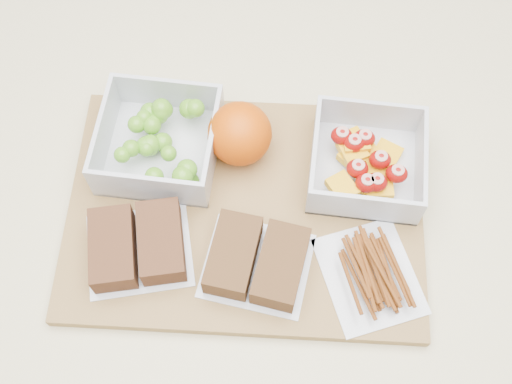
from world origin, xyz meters
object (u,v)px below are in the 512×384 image
grape_container (160,140)px  fruit_container (366,163)px  cutting_board (245,210)px  orange (240,134)px  sandwich_bag_left (137,245)px  sandwich_bag_center (257,261)px  pretzel_bag (371,272)px

grape_container → fruit_container: size_ratio=1.05×
cutting_board → orange: bearing=97.9°
orange → sandwich_bag_left: 0.18m
cutting_board → grape_container: (-0.11, 0.06, 0.03)m
grape_container → fruit_container: (0.25, 0.00, -0.00)m
sandwich_bag_center → grape_container: bearing=134.9°
cutting_board → pretzel_bag: size_ratio=2.78×
grape_container → orange: bearing=7.7°
cutting_board → pretzel_bag: (0.15, -0.07, 0.02)m
cutting_board → sandwich_bag_center: bearing=-76.2°
grape_container → orange: 0.10m
fruit_container → pretzel_bag: bearing=-83.8°
orange → sandwich_bag_center: orange is taller
cutting_board → orange: size_ratio=5.43×
fruit_container → orange: size_ratio=1.70×
cutting_board → fruit_container: size_ratio=3.19×
cutting_board → grape_container: size_ratio=3.04×
fruit_container → pretzel_bag: (0.01, -0.13, -0.01)m
grape_container → sandwich_bag_left: grape_container is taller
sandwich_bag_center → pretzel_bag: size_ratio=0.85×
pretzel_bag → orange: bearing=139.1°
sandwich_bag_left → sandwich_bag_center: (0.14, -0.00, 0.00)m
sandwich_bag_left → grape_container: bearing=89.5°
fruit_container → sandwich_bag_left: 0.28m
sandwich_bag_left → pretzel_bag: sandwich_bag_left is taller
fruit_container → sandwich_bag_left: size_ratio=0.93×
orange → pretzel_bag: bearing=-40.9°
fruit_container → sandwich_bag_center: size_ratio=1.03×
cutting_board → orange: 0.09m
sandwich_bag_left → orange: bearing=56.7°
cutting_board → grape_container: 0.13m
sandwich_bag_left → pretzel_bag: (0.26, 0.00, -0.00)m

